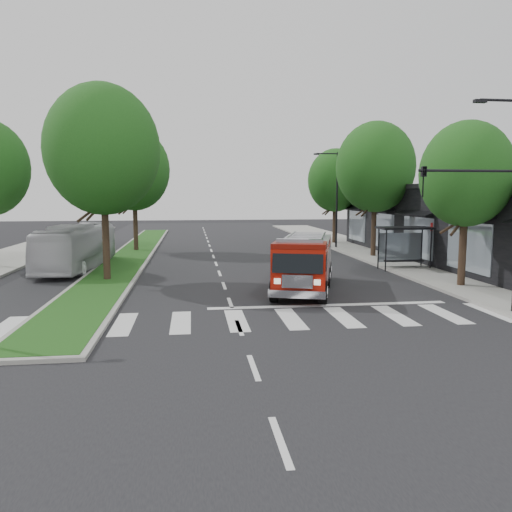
{
  "coord_description": "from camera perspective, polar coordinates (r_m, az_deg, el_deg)",
  "views": [
    {
      "loc": [
        -1.57,
        -20.61,
        4.54
      ],
      "look_at": [
        1.29,
        1.46,
        1.8
      ],
      "focal_mm": 35.0,
      "sensor_mm": 36.0,
      "label": 1
    }
  ],
  "objects": [
    {
      "name": "tree_right_mid",
      "position": [
        37.04,
        13.49,
        9.85
      ],
      "size": [
        5.6,
        5.6,
        9.72
      ],
      "color": "black",
      "rests_on": "ground"
    },
    {
      "name": "fire_engine",
      "position": [
        23.92,
        5.57,
        -0.82
      ],
      "size": [
        4.52,
        8.09,
        2.69
      ],
      "rotation": [
        0.0,
        0.0,
        -0.3
      ],
      "color": "#670D05",
      "rests_on": "ground"
    },
    {
      "name": "bus_shelter",
      "position": [
        31.56,
        16.52,
        2.19
      ],
      "size": [
        3.2,
        1.6,
        2.61
      ],
      "color": "black",
      "rests_on": "ground"
    },
    {
      "name": "tree_median_far",
      "position": [
        40.89,
        -13.79,
        9.55
      ],
      "size": [
        5.6,
        5.6,
        9.72
      ],
      "color": "black",
      "rests_on": "ground"
    },
    {
      "name": "tree_right_near",
      "position": [
        26.13,
        22.91,
        8.59
      ],
      "size": [
        4.4,
        4.4,
        8.05
      ],
      "color": "black",
      "rests_on": "ground"
    },
    {
      "name": "median",
      "position": [
        39.11,
        -13.83,
        0.27
      ],
      "size": [
        3.0,
        50.0,
        0.15
      ],
      "color": "gray",
      "rests_on": "ground"
    },
    {
      "name": "city_bus",
      "position": [
        32.26,
        -19.75,
        0.97
      ],
      "size": [
        3.08,
        10.01,
        2.75
      ],
      "primitive_type": "imported",
      "rotation": [
        0.0,
        0.0,
        -0.08
      ],
      "color": "silver",
      "rests_on": "ground"
    },
    {
      "name": "streetlight_right_near",
      "position": [
        20.44,
        25.98,
        6.67
      ],
      "size": [
        4.08,
        0.22,
        8.0
      ],
      "color": "black",
      "rests_on": "ground"
    },
    {
      "name": "storefront_row",
      "position": [
        35.86,
        23.86,
        3.16
      ],
      "size": [
        8.0,
        30.0,
        5.0
      ],
      "primitive_type": "cube",
      "color": "black",
      "rests_on": "ground"
    },
    {
      "name": "ground",
      "position": [
        21.16,
        -2.97,
        -5.38
      ],
      "size": [
        140.0,
        140.0,
        0.0
      ],
      "primitive_type": "plane",
      "color": "black",
      "rests_on": "ground"
    },
    {
      "name": "tree_right_far",
      "position": [
        46.5,
        9.05,
        8.53
      ],
      "size": [
        5.0,
        5.0,
        8.73
      ],
      "color": "black",
      "rests_on": "ground"
    },
    {
      "name": "streetlight_right_far",
      "position": [
        42.32,
        9.04,
        6.85
      ],
      "size": [
        2.11,
        0.2,
        8.0
      ],
      "color": "black",
      "rests_on": "ground"
    },
    {
      "name": "tree_median_near",
      "position": [
        27.07,
        -17.13,
        11.53
      ],
      "size": [
        5.8,
        5.8,
        10.16
      ],
      "color": "black",
      "rests_on": "ground"
    },
    {
      "name": "sidewalk_right",
      "position": [
        33.98,
        17.16,
        -0.84
      ],
      "size": [
        5.0,
        80.0,
        0.15
      ],
      "primitive_type": "cube",
      "color": "gray",
      "rests_on": "ground"
    }
  ]
}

